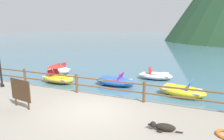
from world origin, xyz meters
name	(u,v)px	position (x,y,z in m)	size (l,w,h in m)	color
ground_plane	(176,44)	(0.00, 40.00, 0.00)	(200.00, 200.00, 0.00)	#477084
dock_railing	(108,85)	(0.00, 1.55, 0.97)	(23.92, 0.12, 0.95)	brown
sign_board	(21,91)	(-2.75, -0.91, 1.13)	(1.17, 0.22, 1.19)	silver
dog_resting	(163,127)	(2.81, -0.57, 0.52)	(1.08, 0.41, 0.26)	black
pedal_boat_0	(59,69)	(-6.28, 6.05, 0.31)	(2.57, 2.00, 0.90)	white
pedal_boat_1	(155,75)	(1.23, 7.19, 0.26)	(2.48, 1.37, 0.84)	white
pedal_boat_2	(115,81)	(-0.86, 4.65, 0.29)	(2.56, 1.21, 0.88)	blue
pedal_boat_4	(182,91)	(3.14, 4.19, 0.30)	(2.58, 1.60, 0.89)	yellow
pedal_boat_5	(58,76)	(-4.65, 3.83, 0.41)	(2.55, 1.45, 1.26)	yellow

